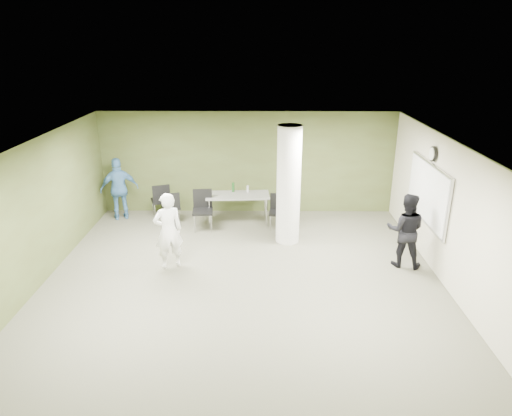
{
  "coord_description": "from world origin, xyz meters",
  "views": [
    {
      "loc": [
        0.34,
        -8.08,
        4.61
      ],
      "look_at": [
        0.25,
        1.0,
        1.21
      ],
      "focal_mm": 32.0,
      "sensor_mm": 36.0,
      "label": 1
    }
  ],
  "objects_px": {
    "folding_table": "(238,196)",
    "woman_white": "(168,231)",
    "man_blue": "(119,189)",
    "chair_back_left": "(171,205)",
    "man_black": "(405,230)"
  },
  "relations": [
    {
      "from": "folding_table",
      "to": "woman_white",
      "type": "bearing_deg",
      "value": -120.88
    },
    {
      "from": "woman_white",
      "to": "man_blue",
      "type": "relative_size",
      "value": 0.99
    },
    {
      "from": "folding_table",
      "to": "chair_back_left",
      "type": "bearing_deg",
      "value": -179.45
    },
    {
      "from": "chair_back_left",
      "to": "folding_table",
      "type": "bearing_deg",
      "value": 163.14
    },
    {
      "from": "folding_table",
      "to": "man_blue",
      "type": "relative_size",
      "value": 0.99
    },
    {
      "from": "folding_table",
      "to": "chair_back_left",
      "type": "distance_m",
      "value": 1.75
    },
    {
      "from": "folding_table",
      "to": "chair_back_left",
      "type": "height_order",
      "value": "folding_table"
    },
    {
      "from": "chair_back_left",
      "to": "man_blue",
      "type": "bearing_deg",
      "value": -34.26
    },
    {
      "from": "man_black",
      "to": "man_blue",
      "type": "relative_size",
      "value": 0.96
    },
    {
      "from": "folding_table",
      "to": "chair_back_left",
      "type": "xyz_separation_m",
      "value": [
        -1.73,
        -0.11,
        -0.22
      ]
    },
    {
      "from": "man_black",
      "to": "woman_white",
      "type": "bearing_deg",
      "value": 16.72
    },
    {
      "from": "man_black",
      "to": "man_blue",
      "type": "xyz_separation_m",
      "value": [
        -6.8,
        2.65,
        0.03
      ]
    },
    {
      "from": "chair_back_left",
      "to": "man_black",
      "type": "distance_m",
      "value": 5.86
    },
    {
      "from": "man_blue",
      "to": "man_black",
      "type": "bearing_deg",
      "value": 138.4
    },
    {
      "from": "chair_back_left",
      "to": "man_blue",
      "type": "height_order",
      "value": "man_blue"
    }
  ]
}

